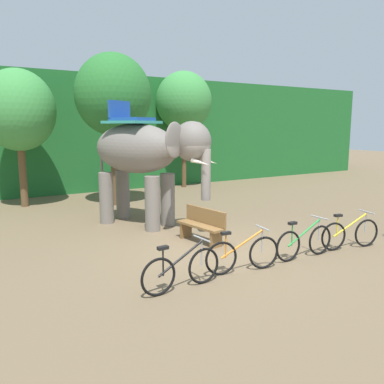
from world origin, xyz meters
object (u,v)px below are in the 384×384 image
tree_left (184,102)px  bike_orange (243,254)px  tree_right (18,111)px  bike_black (182,270)px  wooden_bench (202,224)px  bike_green (304,242)px  elephant (144,154)px  bike_yellow (350,234)px  tree_far_right (113,96)px

tree_left → bike_orange: size_ratio=3.34×
tree_right → tree_left: (7.63, 1.12, 0.63)m
bike_black → wooden_bench: bearing=50.5°
bike_green → elephant: bearing=111.8°
tree_right → bike_orange: (2.86, -9.67, -3.20)m
tree_left → bike_green: bearing=-105.6°
tree_right → bike_orange: size_ratio=3.01×
bike_green → wooden_bench: 2.65m
bike_black → bike_yellow: 4.79m
tree_left → bike_black: 13.17m
elephant → bike_yellow: elephant is taller
tree_right → tree_left: 7.74m
tree_far_right → bike_green: 9.17m
tree_far_right → bike_orange: tree_far_right is taller
elephant → bike_black: elephant is taller
bike_orange → bike_yellow: size_ratio=1.01×
tree_far_right → tree_right: bearing=154.7°
tree_far_right → elephant: tree_far_right is taller
bike_orange → tree_right: bearing=106.5°
tree_left → bike_yellow: 11.65m
bike_black → bike_yellow: size_ratio=1.02×
bike_black → tree_right: bearing=97.7°
tree_left → wooden_bench: 10.27m
bike_orange → bike_green: (1.76, -0.04, 0.00)m
bike_orange → bike_yellow: 3.27m
tree_left → bike_orange: 12.40m
tree_far_right → wooden_bench: (0.18, -5.94, -3.66)m
tree_left → bike_green: size_ratio=3.31×
tree_left → bike_black: size_ratio=3.31×
tree_right → tree_far_right: 3.49m
tree_right → bike_orange: bearing=-73.5°
tree_left → bike_black: tree_left is taller
tree_far_right → bike_orange: bearing=-91.8°
elephant → bike_black: size_ratio=2.41×
tree_right → bike_green: 11.21m
tree_far_right → bike_yellow: (3.01, -8.31, -3.76)m
tree_far_right → bike_green: bearing=-79.6°
elephant → wooden_bench: size_ratio=2.66×
elephant → bike_yellow: bearing=-54.6°
tree_right → bike_black: (1.33, -9.80, -3.20)m
tree_far_right → wooden_bench: bearing=-88.3°
bike_orange → bike_green: bearing=-1.2°
bike_black → bike_yellow: bearing=0.1°
bike_orange → wooden_bench: 2.30m
tree_right → wooden_bench: tree_right is taller
tree_left → bike_black: bearing=-120.0°
bike_black → bike_yellow: (4.79, 0.01, 0.00)m
bike_green → bike_yellow: bearing=-3.1°
bike_orange → elephant: bearing=91.3°
bike_green → bike_yellow: (1.50, -0.08, 0.00)m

